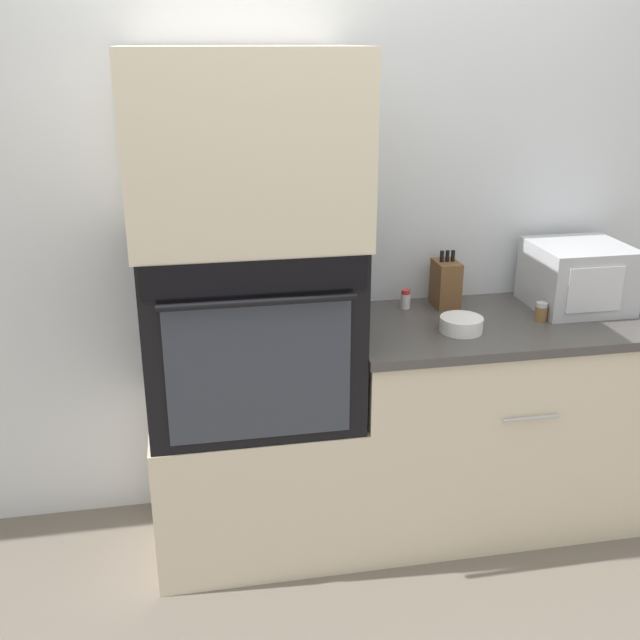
{
  "coord_description": "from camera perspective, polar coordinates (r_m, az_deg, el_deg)",
  "views": [
    {
      "loc": [
        -0.6,
        -2.24,
        1.88
      ],
      "look_at": [
        -0.14,
        0.21,
        0.95
      ],
      "focal_mm": 42.0,
      "sensor_mm": 36.0,
      "label": 1
    }
  ],
  "objects": [
    {
      "name": "ground_plane",
      "position": [
        2.98,
        3.62,
        -18.56
      ],
      "size": [
        12.0,
        12.0,
        0.0
      ],
      "primitive_type": "plane",
      "color": "#6B6056"
    },
    {
      "name": "wall_back",
      "position": [
        3.0,
        1.21,
        8.41
      ],
      "size": [
        8.0,
        0.05,
        2.5
      ],
      "color": "silver",
      "rests_on": "ground_plane"
    },
    {
      "name": "oven_cabinet_base",
      "position": [
        3.0,
        -4.96,
        -11.56
      ],
      "size": [
        0.77,
        0.6,
        0.58
      ],
      "color": "beige",
      "rests_on": "ground_plane"
    },
    {
      "name": "wall_oven",
      "position": [
        2.72,
        -5.34,
        -0.48
      ],
      "size": [
        0.74,
        0.64,
        0.66
      ],
      "color": "black",
      "rests_on": "oven_cabinet_base"
    },
    {
      "name": "oven_cabinet_upper",
      "position": [
        2.57,
        -5.84,
        13.09
      ],
      "size": [
        0.77,
        0.6,
        0.63
      ],
      "color": "beige",
      "rests_on": "wall_oven"
    },
    {
      "name": "counter_unit",
      "position": [
        3.16,
        13.08,
        -7.31
      ],
      "size": [
        1.21,
        0.63,
        0.87
      ],
      "color": "beige",
      "rests_on": "ground_plane"
    },
    {
      "name": "microwave",
      "position": [
        3.17,
        19.02,
        3.19
      ],
      "size": [
        0.36,
        0.35,
        0.26
      ],
      "color": "#B2B5BA",
      "rests_on": "counter_unit"
    },
    {
      "name": "knife_block",
      "position": [
        3.05,
        9.56,
        2.75
      ],
      "size": [
        0.09,
        0.14,
        0.23
      ],
      "color": "brown",
      "rests_on": "counter_unit"
    },
    {
      "name": "bowl",
      "position": [
        2.82,
        10.72,
        -0.33
      ],
      "size": [
        0.16,
        0.16,
        0.06
      ],
      "color": "white",
      "rests_on": "counter_unit"
    },
    {
      "name": "condiment_jar_near",
      "position": [
        3.03,
        6.54,
        1.58
      ],
      "size": [
        0.04,
        0.04,
        0.08
      ],
      "color": "silver",
      "rests_on": "counter_unit"
    },
    {
      "name": "condiment_jar_mid",
      "position": [
        3.0,
        16.5,
        0.6
      ],
      "size": [
        0.05,
        0.05,
        0.07
      ],
      "color": "brown",
      "rests_on": "counter_unit"
    }
  ]
}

